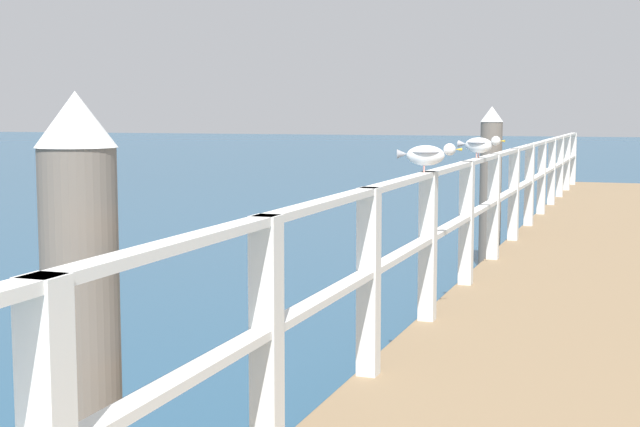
{
  "coord_description": "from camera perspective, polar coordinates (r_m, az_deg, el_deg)",
  "views": [
    {
      "loc": [
        0.34,
        0.28,
        2.02
      ],
      "look_at": [
        -2.57,
        8.47,
        1.07
      ],
      "focal_mm": 52.0,
      "sensor_mm": 36.0,
      "label": 1
    }
  ],
  "objects": [
    {
      "name": "seagull_foreground",
      "position": [
        6.85,
        6.59,
        3.64
      ],
      "size": [
        0.47,
        0.23,
        0.21
      ],
      "rotation": [
        0.0,
        0.0,
        4.98
      ],
      "color": "white",
      "rests_on": "pier_railing"
    },
    {
      "name": "seagull_background",
      "position": [
        9.05,
        9.79,
        4.22
      ],
      "size": [
        0.47,
        0.22,
        0.21
      ],
      "rotation": [
        0.0,
        0.0,
        4.47
      ],
      "color": "white",
      "rests_on": "pier_railing"
    },
    {
      "name": "pier_railing",
      "position": [
        10.84,
        11.29,
        1.47
      ],
      "size": [
        0.12,
        20.45,
        1.13
      ],
      "color": "silver",
      "rests_on": "pier_deck"
    },
    {
      "name": "pier_deck",
      "position": [
        10.85,
        17.51,
        -3.58
      ],
      "size": [
        2.57,
        21.93,
        0.45
      ],
      "primitive_type": "cube",
      "color": "#846B4C",
      "rests_on": "ground_plane"
    },
    {
      "name": "dock_piling_near",
      "position": [
        3.55,
        -14.39,
        -9.73
      ],
      "size": [
        0.29,
        0.29,
        2.1
      ],
      "color": "#6B6056",
      "rests_on": "ground_plane"
    },
    {
      "name": "dock_piling_far",
      "position": [
        12.25,
        10.45,
        1.63
      ],
      "size": [
        0.29,
        0.29,
        2.1
      ],
      "color": "#6B6056",
      "rests_on": "ground_plane"
    }
  ]
}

